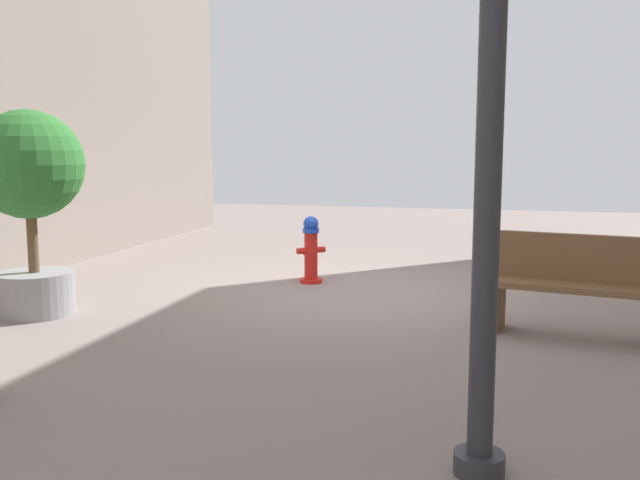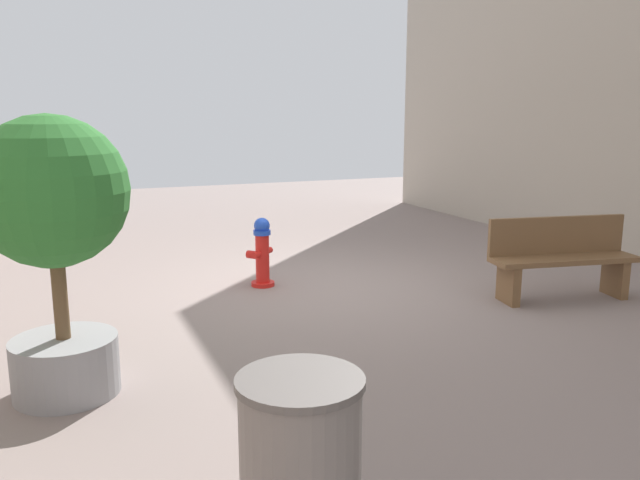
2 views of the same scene
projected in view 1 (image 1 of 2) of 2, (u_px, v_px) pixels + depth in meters
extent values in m
plane|color=gray|center=(363.00, 292.00, 8.54)|extent=(23.40, 23.40, 0.00)
cylinder|color=red|center=(311.00, 281.00, 9.15)|extent=(0.29, 0.29, 0.05)
cylinder|color=red|center=(311.00, 256.00, 9.10)|extent=(0.17, 0.17, 0.61)
cylinder|color=blue|center=(311.00, 230.00, 9.06)|extent=(0.22, 0.22, 0.06)
sphere|color=blue|center=(311.00, 224.00, 9.05)|extent=(0.20, 0.20, 0.20)
cylinder|color=red|center=(302.00, 251.00, 9.04)|extent=(0.15, 0.14, 0.08)
cylinder|color=red|center=(320.00, 250.00, 9.15)|extent=(0.15, 0.14, 0.08)
cylinder|color=red|center=(306.00, 252.00, 9.23)|extent=(0.17, 0.17, 0.10)
cube|color=brown|center=(497.00, 306.00, 6.81)|extent=(0.17, 0.41, 0.45)
cube|color=brown|center=(573.00, 287.00, 6.48)|extent=(1.78, 0.75, 0.06)
cube|color=brown|center=(576.00, 257.00, 6.62)|extent=(1.71, 0.38, 0.44)
cylinder|color=gray|center=(36.00, 293.00, 7.41)|extent=(0.80, 0.80, 0.45)
cylinder|color=brown|center=(32.00, 235.00, 7.32)|extent=(0.11, 0.11, 0.79)
sphere|color=#2D722D|center=(28.00, 164.00, 7.22)|extent=(1.13, 1.13, 1.13)
cylinder|color=#2D2D33|center=(479.00, 463.00, 3.82)|extent=(0.28, 0.28, 0.12)
cylinder|color=#2D2D33|center=(491.00, 82.00, 3.55)|extent=(0.14, 0.14, 3.96)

